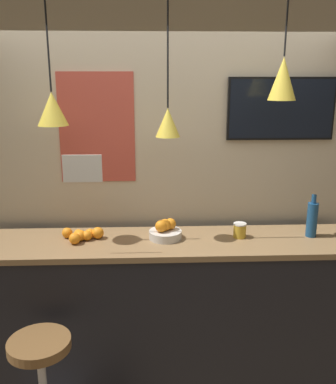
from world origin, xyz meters
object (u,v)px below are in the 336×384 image
Objects in this scene: spread_jar at (240,230)px; juice_bottle at (312,219)px; fruit_bowl at (165,231)px; bar_stool at (42,374)px; mounted_tv at (281,109)px.

juice_bottle is at bearing -0.00° from spread_jar.
juice_bottle is 2.94× the size of spread_jar.
juice_bottle is (1.04, -0.00, 0.07)m from fruit_bowl.
bar_stool is 3.02× the size of fruit_bowl.
fruit_bowl is at bearing 179.95° from juice_bottle.
juice_bottle reaches higher than bar_stool.
spread_jar is 0.94m from mounted_tv.
fruit_bowl is at bearing -160.52° from mounted_tv.
mounted_tv is at bearing 28.89° from bar_stool.
fruit_bowl is 2.20× the size of spread_jar.
bar_stool is at bearing -151.11° from mounted_tv.
spread_jar is (1.30, 0.59, 0.68)m from bar_stool.
mounted_tv is at bearing 120.93° from juice_bottle.
juice_bottle is (1.81, 0.59, 0.76)m from bar_stool.
bar_stool is 1.19m from fruit_bowl.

